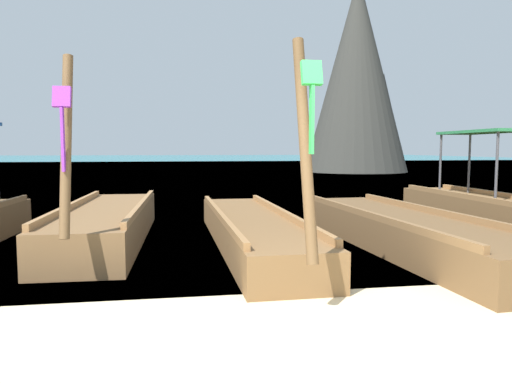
# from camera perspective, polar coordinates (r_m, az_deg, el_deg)

# --- Properties ---
(ground) EXTENTS (120.00, 120.00, 0.00)m
(ground) POSITION_cam_1_polar(r_m,az_deg,el_deg) (3.97, 9.44, -19.22)
(ground) COLOR beige
(sea_water) EXTENTS (120.00, 120.00, 0.00)m
(sea_water) POSITION_cam_1_polar(r_m,az_deg,el_deg) (65.26, -8.28, 3.68)
(sea_water) COLOR #147A89
(sea_water) RESTS_ON ground
(longtail_boat_violet_ribbon) EXTENTS (1.39, 5.64, 2.77)m
(longtail_boat_violet_ribbon) POSITION_cam_1_polar(r_m,az_deg,el_deg) (8.86, -17.27, -3.64)
(longtail_boat_violet_ribbon) COLOR brown
(longtail_boat_violet_ribbon) RESTS_ON ground
(longtail_boat_green_ribbon) EXTENTS (1.29, 6.40, 2.81)m
(longtail_boat_green_ribbon) POSITION_cam_1_polar(r_m,az_deg,el_deg) (8.05, -0.41, -4.59)
(longtail_boat_green_ribbon) COLOR brown
(longtail_boat_green_ribbon) RESTS_ON ground
(longtail_boat_yellow_ribbon) EXTENTS (1.67, 6.70, 2.61)m
(longtail_boat_yellow_ribbon) POSITION_cam_1_polar(r_m,az_deg,el_deg) (8.22, 17.34, -4.54)
(longtail_boat_yellow_ribbon) COLOR brown
(longtail_boat_yellow_ribbon) RESTS_ON ground
(longtail_boat_red_ribbon) EXTENTS (1.15, 7.22, 2.40)m
(longtail_boat_red_ribbon) POSITION_cam_1_polar(r_m,az_deg,el_deg) (10.41, 27.55, -2.39)
(longtail_boat_red_ribbon) COLOR brown
(longtail_boat_red_ribbon) RESTS_ON ground
(karst_rock) EXTENTS (7.77, 7.29, 13.75)m
(karst_rock) POSITION_cam_1_polar(r_m,az_deg,el_deg) (35.79, 12.22, 12.92)
(karst_rock) COLOR #383833
(karst_rock) RESTS_ON ground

